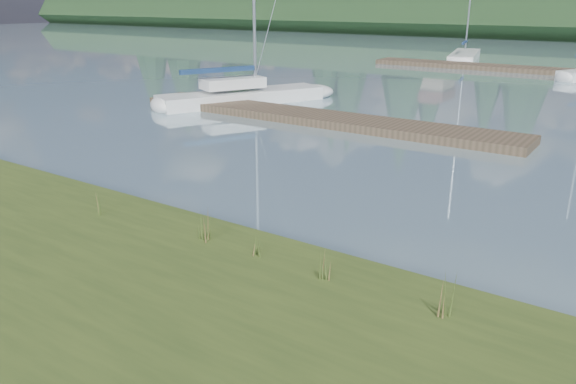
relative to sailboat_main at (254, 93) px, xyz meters
The scene contains 12 objects.
ground 20.75m from the sailboat_main, 65.97° to the left, with size 200.00×200.00×0.00m, color #82A0AC.
sailboat_main is the anchor object (origin of this frame).
dock_near 4.91m from the sailboat_main, 24.81° to the right, with size 16.00×2.00×0.30m, color #4C3D2C.
dock_far 21.64m from the sailboat_main, 61.13° to the left, with size 26.00×2.20×0.30m, color #4C3D2C.
sailboat_bg_1 25.19m from the sailboat_main, 86.08° to the left, with size 3.76×9.28×13.45m.
weed_0 16.36m from the sailboat_main, 55.74° to the right, with size 0.17×0.14×0.66m.
weed_1 16.28m from the sailboat_main, 55.63° to the right, with size 0.17×0.14×0.40m.
weed_2 17.97m from the sailboat_main, 49.26° to the right, with size 0.17×0.14×0.56m.
weed_3 15.24m from the sailboat_main, 64.22° to the right, with size 0.17×0.14×0.53m.
weed_4 16.97m from the sailboat_main, 52.23° to the right, with size 0.17×0.14×0.45m.
weed_5 19.24m from the sailboat_main, 44.78° to the right, with size 0.17×0.14×0.69m.
mud_lip 15.22m from the sailboat_main, 56.28° to the right, with size 60.00×0.50×0.14m, color #33281C.
Camera 1 is at (7.17, -9.22, 4.44)m, focal length 35.00 mm.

